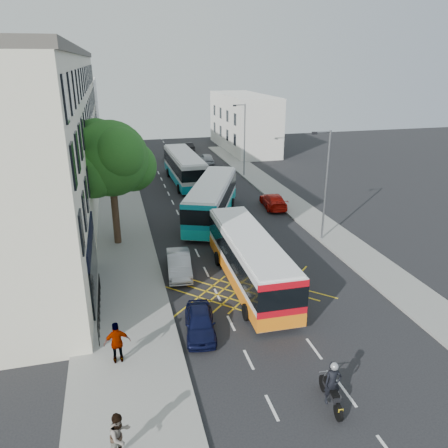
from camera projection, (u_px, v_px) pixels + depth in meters
ground at (314, 349)px, 20.38m from camera, size 120.00×120.00×0.00m
pavement_left at (118, 243)px, 31.97m from camera, size 5.00×70.00×0.15m
pavement_right at (318, 224)px, 35.71m from camera, size 3.00×70.00×0.15m
terrace_main at (42, 134)px, 36.94m from camera, size 8.30×45.00×13.50m
terrace_far at (70, 115)px, 65.22m from camera, size 8.00×20.00×10.00m
building_right at (243, 122)px, 65.06m from camera, size 6.00×18.00×8.00m
street_tree at (110, 160)px, 29.75m from camera, size 6.30×5.70×8.80m
lamp_near at (325, 180)px, 31.09m from camera, size 1.45×0.15×8.00m
lamp_far at (244, 136)px, 49.22m from camera, size 1.45×0.15×8.00m
railings at (99, 305)px, 22.67m from camera, size 0.08×5.60×1.14m
bus_near at (250, 259)px, 25.71m from camera, size 2.90×11.09×3.11m
bus_mid at (212, 200)px, 36.43m from camera, size 6.90×11.70×3.25m
bus_far at (184, 167)px, 47.42m from camera, size 3.10×11.74×3.29m
motorbike at (332, 385)px, 16.75m from camera, size 0.73×2.24×1.99m
parked_car_blue at (200, 322)px, 21.36m from camera, size 1.92×3.76×1.22m
parked_car_silver at (179, 264)px, 27.32m from camera, size 1.78×4.19×1.35m
red_hatchback at (273, 201)px, 39.76m from camera, size 2.29×4.64×1.30m
distant_car_grey at (176, 156)px, 58.07m from camera, size 2.82×5.01×1.32m
distant_car_silver at (207, 159)px, 56.74m from camera, size 1.81×4.02×1.34m
distant_car_dark at (187, 147)px, 64.81m from camera, size 1.69×3.91×1.25m
pedestrian_near at (120, 436)px, 14.35m from camera, size 1.10×1.08×1.79m
pedestrian_far at (117, 343)px, 18.96m from camera, size 1.18×0.55×1.97m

